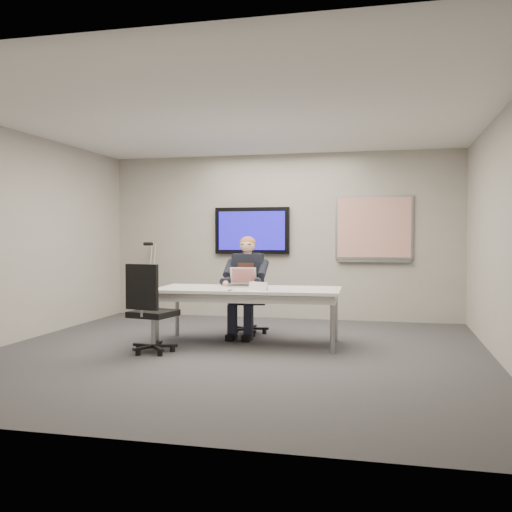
% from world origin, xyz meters
% --- Properties ---
extents(floor, '(6.00, 6.00, 0.02)m').
position_xyz_m(floor, '(0.00, 0.00, 0.00)').
color(floor, '#373739').
rests_on(floor, ground).
extents(ceiling, '(6.00, 6.00, 0.02)m').
position_xyz_m(ceiling, '(0.00, 0.00, 2.80)').
color(ceiling, white).
rests_on(ceiling, wall_back).
extents(wall_back, '(6.00, 0.02, 2.80)m').
position_xyz_m(wall_back, '(0.00, 3.00, 1.40)').
color(wall_back, '#A09B90').
rests_on(wall_back, ground).
extents(wall_front, '(6.00, 0.02, 2.80)m').
position_xyz_m(wall_front, '(0.00, -3.00, 1.40)').
color(wall_front, '#A09B90').
rests_on(wall_front, ground).
extents(wall_left, '(0.02, 6.00, 2.80)m').
position_xyz_m(wall_left, '(-3.00, 0.00, 1.40)').
color(wall_left, '#A09B90').
rests_on(wall_left, ground).
extents(wall_right, '(0.02, 6.00, 2.80)m').
position_xyz_m(wall_right, '(3.00, 0.00, 1.40)').
color(wall_right, '#A09B90').
rests_on(wall_right, ground).
extents(conference_table, '(2.42, 1.10, 0.73)m').
position_xyz_m(conference_table, '(0.02, 0.59, 0.65)').
color(conference_table, silver).
rests_on(conference_table, ground).
extents(tv_display, '(1.30, 0.09, 0.80)m').
position_xyz_m(tv_display, '(-0.50, 2.95, 1.50)').
color(tv_display, black).
rests_on(tv_display, wall_back).
extents(whiteboard, '(1.25, 0.08, 1.10)m').
position_xyz_m(whiteboard, '(1.55, 2.97, 1.53)').
color(whiteboard, gray).
rests_on(whiteboard, wall_back).
extents(office_chair_far, '(0.62, 0.62, 1.08)m').
position_xyz_m(office_chair_far, '(-0.17, 1.38, 0.34)').
color(office_chair_far, black).
rests_on(office_chair_far, ground).
extents(office_chair_near, '(0.61, 0.61, 1.08)m').
position_xyz_m(office_chair_near, '(-0.98, -0.25, 0.34)').
color(office_chair_near, black).
rests_on(office_chair_near, ground).
extents(seated_person, '(0.45, 0.77, 1.40)m').
position_xyz_m(seated_person, '(-0.16, 1.12, 0.57)').
color(seated_person, '#1C1F2E').
rests_on(seated_person, office_chair_far).
extents(crutch, '(0.33, 0.60, 1.37)m').
position_xyz_m(crutch, '(-2.30, 2.80, 0.66)').
color(crutch, '#B2B4BA').
rests_on(crutch, ground).
extents(laptop, '(0.37, 0.34, 0.25)m').
position_xyz_m(laptop, '(-0.13, 0.82, 0.79)').
color(laptop, '#AEAEB1').
rests_on(laptop, conference_table).
extents(name_tent, '(0.26, 0.14, 0.10)m').
position_xyz_m(name_tent, '(0.20, 0.37, 0.78)').
color(name_tent, white).
rests_on(name_tent, conference_table).
extents(pen, '(0.03, 0.14, 0.01)m').
position_xyz_m(pen, '(-0.12, 0.22, 0.74)').
color(pen, black).
rests_on(pen, conference_table).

